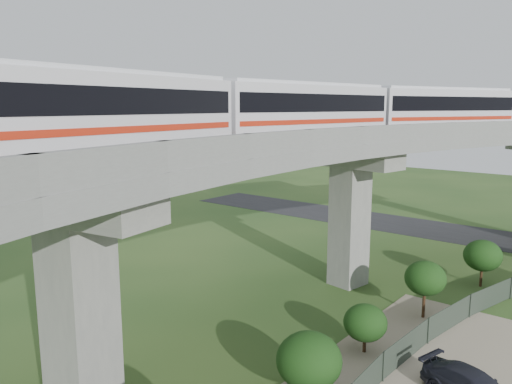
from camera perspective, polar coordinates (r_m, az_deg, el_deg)
ground at (r=29.20m, az=-1.55°, el=-15.51°), size 160.00×160.00×0.00m
asphalt_road at (r=54.33m, az=19.59°, el=-4.07°), size 60.00×8.00×0.03m
viaduct at (r=24.32m, az=5.23°, el=1.65°), size 19.58×73.98×11.40m
metro_train at (r=26.21m, az=-1.06°, el=9.42°), size 10.69×61.34×3.64m
fence at (r=24.36m, az=17.23°, el=-19.46°), size 3.87×38.73×1.50m
tree_1 at (r=38.29m, az=24.49°, el=-6.63°), size 2.56×2.56×3.33m
tree_2 at (r=31.45m, az=18.78°, el=-9.32°), size 2.40×2.40×3.49m
tree_3 at (r=26.77m, az=12.37°, el=-14.38°), size 2.22×2.22×2.56m
tree_4 at (r=22.38m, az=6.08°, el=-18.59°), size 2.81×2.81×3.06m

